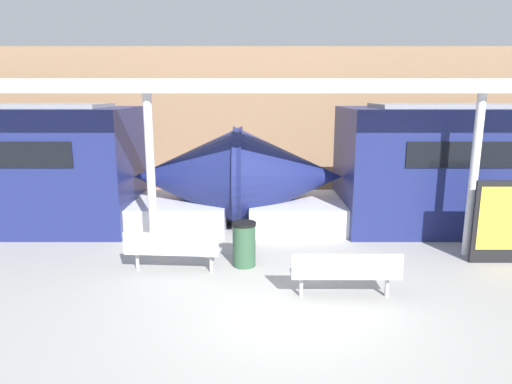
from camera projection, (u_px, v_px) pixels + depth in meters
ground_plane at (278, 313)px, 7.36m from camera, size 60.00×60.00×0.00m
station_wall at (265, 121)px, 16.04m from camera, size 56.00×0.20×5.00m
bench_near at (344, 271)px, 7.79m from camera, size 1.87×0.45×0.85m
bench_far at (170, 248)px, 8.91m from camera, size 1.89×0.57×0.85m
trash_bin at (242, 244)px, 9.29m from camera, size 0.49×0.49×0.92m
poster_board at (500, 222)px, 9.38m from camera, size 1.22×0.07×1.75m
support_column_near at (149, 177)px, 9.63m from camera, size 0.18×0.18×3.47m
support_column_far at (471, 177)px, 9.66m from camera, size 0.18×0.18×3.47m
canopy_beam at (144, 86)px, 9.22m from camera, size 28.00×0.60×0.28m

